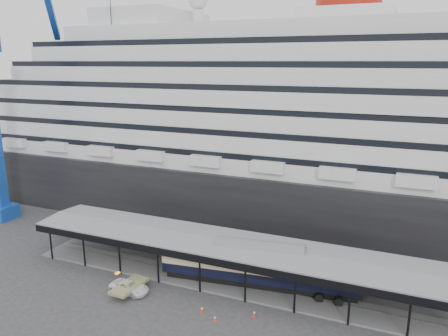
% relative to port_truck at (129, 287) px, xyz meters
% --- Properties ---
extents(ground, '(200.00, 200.00, 0.00)m').
position_rel_port_truck_xyz_m(ground, '(10.60, 2.58, -0.69)').
color(ground, '#323234').
rests_on(ground, ground).
extents(cruise_ship, '(130.00, 30.00, 43.90)m').
position_rel_port_truck_xyz_m(cruise_ship, '(10.65, 34.58, 17.66)').
color(cruise_ship, black).
rests_on(cruise_ship, ground).
extents(platform_canopy, '(56.00, 9.18, 5.30)m').
position_rel_port_truck_xyz_m(platform_canopy, '(10.60, 7.58, 1.68)').
color(platform_canopy, slate).
rests_on(platform_canopy, ground).
extents(port_truck, '(5.06, 2.57, 1.37)m').
position_rel_port_truck_xyz_m(port_truck, '(0.00, 0.00, 0.00)').
color(port_truck, white).
rests_on(port_truck, ground).
extents(pullman_carriage, '(24.64, 6.16, 23.99)m').
position_rel_port_truck_xyz_m(pullman_carriage, '(13.82, 7.58, 2.20)').
color(pullman_carriage, black).
rests_on(pullman_carriage, ground).
extents(traffic_cone_left, '(0.47, 0.47, 0.79)m').
position_rel_port_truck_xyz_m(traffic_cone_left, '(9.87, -0.44, -0.29)').
color(traffic_cone_left, red).
rests_on(traffic_cone_left, ground).
extents(traffic_cone_mid, '(0.45, 0.45, 0.66)m').
position_rel_port_truck_xyz_m(traffic_cone_mid, '(11.86, -1.38, -0.36)').
color(traffic_cone_mid, '#F0400D').
rests_on(traffic_cone_mid, ground).
extents(traffic_cone_right, '(0.42, 0.42, 0.79)m').
position_rel_port_truck_xyz_m(traffic_cone_right, '(15.45, 1.06, -0.29)').
color(traffic_cone_right, '#F5300D').
rests_on(traffic_cone_right, ground).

